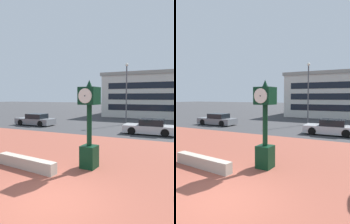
{
  "view_description": "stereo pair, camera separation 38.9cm",
  "coord_description": "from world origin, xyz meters",
  "views": [
    {
      "loc": [
        3.61,
        -5.0,
        3.15
      ],
      "look_at": [
        -0.23,
        3.34,
        2.48
      ],
      "focal_mm": 33.38,
      "sensor_mm": 36.0,
      "label": 1
    },
    {
      "loc": [
        3.96,
        -4.83,
        3.15
      ],
      "look_at": [
        -0.23,
        3.34,
        2.48
      ],
      "focal_mm": 33.38,
      "sensor_mm": 36.0,
      "label": 2
    }
  ],
  "objects": [
    {
      "name": "street_lamp_post",
      "position": [
        -2.22,
        18.35,
        4.22
      ],
      "size": [
        0.36,
        0.36,
        6.94
      ],
      "color": "#4C4C51",
      "rests_on": "ground"
    },
    {
      "name": "car_street_distant",
      "position": [
        1.15,
        13.04,
        0.57
      ],
      "size": [
        4.24,
        1.99,
        1.28
      ],
      "rotation": [
        0.0,
        0.0,
        1.58
      ],
      "color": "#B7BABF",
      "rests_on": "ground"
    },
    {
      "name": "street_clock",
      "position": [
        -0.08,
        3.26,
        1.92
      ],
      "size": [
        0.8,
        0.88,
        3.88
      ],
      "rotation": [
        0.0,
        0.0,
        -0.06
      ],
      "color": "black",
      "rests_on": "ground"
    },
    {
      "name": "planter_wall",
      "position": [
        -2.55,
        1.98,
        0.25
      ],
      "size": [
        3.22,
        0.78,
        0.5
      ],
      "primitive_type": "cube",
      "rotation": [
        0.0,
        0.0,
        -0.12
      ],
      "color": "#ADA393",
      "rests_on": "ground"
    },
    {
      "name": "ground_plane",
      "position": [
        0.0,
        0.0,
        0.0
      ],
      "size": [
        200.0,
        200.0,
        0.0
      ],
      "primitive_type": "plane",
      "color": "#38383A"
    },
    {
      "name": "plaza_brick_paving",
      "position": [
        0.0,
        3.17,
        0.0
      ],
      "size": [
        44.0,
        14.34,
        0.01
      ],
      "primitive_type": "cube",
      "color": "brown",
      "rests_on": "ground"
    },
    {
      "name": "car_street_near",
      "position": [
        -11.22,
        13.53,
        0.57
      ],
      "size": [
        4.37,
        1.95,
        1.28
      ],
      "rotation": [
        0.0,
        0.0,
        1.56
      ],
      "color": "slate",
      "rests_on": "ground"
    }
  ]
}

